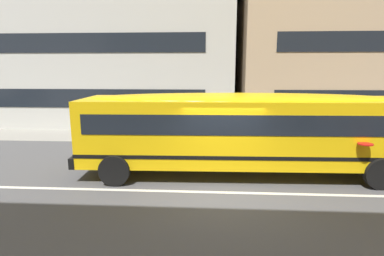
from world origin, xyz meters
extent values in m
plane|color=#4C4C4F|center=(0.00, 0.00, 0.00)|extent=(400.00, 400.00, 0.00)
cube|color=gray|center=(0.00, 7.52, 0.01)|extent=(120.00, 3.00, 0.01)
cube|color=silver|center=(0.00, 0.00, 0.00)|extent=(110.00, 0.16, 0.01)
cube|color=yellow|center=(0.69, 1.71, 1.58)|extent=(10.89, 2.71, 2.17)
cube|color=black|center=(-4.81, 1.58, 0.67)|extent=(0.25, 2.47, 0.35)
cube|color=black|center=(0.69, 1.71, 1.97)|extent=(10.24, 2.73, 0.63)
cube|color=black|center=(0.69, 1.71, 0.94)|extent=(10.91, 2.74, 0.12)
ellipsoid|color=yellow|center=(0.69, 1.71, 2.66)|extent=(10.45, 2.50, 0.35)
cylinder|color=red|center=(4.19, 0.38, 1.47)|extent=(0.44, 0.44, 0.03)
cylinder|color=black|center=(4.78, 3.03, 0.49)|extent=(0.99, 0.30, 0.98)
cylinder|color=black|center=(4.83, 0.57, 0.49)|extent=(0.99, 0.30, 0.98)
cylinder|color=black|center=(-3.46, 2.85, 0.49)|extent=(0.99, 0.30, 0.98)
cylinder|color=black|center=(-3.40, 0.38, 0.49)|extent=(0.99, 0.30, 0.98)
cube|color=#B7B7B2|center=(-9.57, 15.56, 8.00)|extent=(21.16, 13.07, 16.00)
cube|color=black|center=(-9.57, 9.00, 1.92)|extent=(17.78, 0.04, 1.10)
cube|color=black|center=(-9.57, 9.00, 5.12)|extent=(17.78, 0.04, 1.10)
cube|color=tan|center=(11.98, 15.98, 8.00)|extent=(20.74, 13.93, 16.00)
camera|label=1|loc=(-0.42, -8.52, 3.64)|focal=28.16mm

